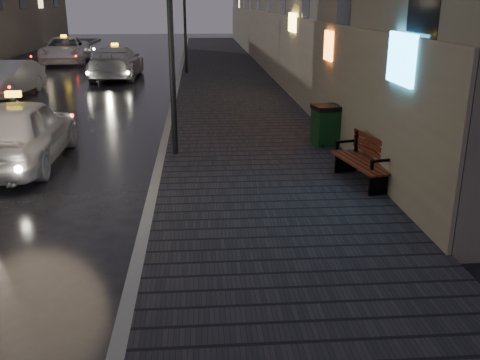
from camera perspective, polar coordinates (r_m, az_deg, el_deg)
The scene contains 12 objects.
ground at distance 8.32m, azimuth -21.44°, elevation -9.88°, with size 120.00×120.00×0.00m, color black.
sidewalk at distance 28.27m, azimuth -1.52°, elevation 11.04°, with size 4.60×58.00×0.15m, color black.
curb at distance 28.25m, azimuth -6.48°, elevation 10.92°, with size 0.20×58.00×0.15m, color slate.
curb_far at distance 29.91m, azimuth -24.04°, elevation 9.88°, with size 0.20×58.00×0.15m, color slate.
lamp_near at distance 13.01m, azimuth -7.48°, elevation 17.13°, with size 0.36×0.36×5.28m.
lamp_far at distance 29.00m, azimuth -5.95°, elevation 17.90°, with size 0.36×0.36×5.28m.
bench at distance 11.44m, azimuth 13.34°, elevation 2.04°, with size 0.99×1.95×0.95m.
trash_bin at distance 14.34m, azimuth 9.17°, elevation 5.85°, with size 0.79×0.79×1.05m.
taxi_near at distance 13.85m, azimuth -22.58°, elevation 4.80°, with size 1.95×4.84×1.65m, color silver.
car_left_mid at distance 24.50m, azimuth -23.54°, elevation 9.86°, with size 1.50×4.31×1.42m, color #A9A9B1.
taxi_mid at distance 28.59m, azimuth -13.09°, elevation 12.14°, with size 2.27×5.58×1.62m, color #BCBCC3.
taxi_far at distance 36.64m, azimuth -18.16°, elevation 13.03°, with size 2.68×5.80×1.61m, color silver.
Camera 1 is at (2.46, -6.99, 3.79)m, focal length 40.00 mm.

